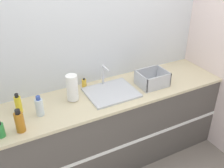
{
  "coord_description": "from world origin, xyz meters",
  "views": [
    {
      "loc": [
        -1.05,
        -1.74,
        2.32
      ],
      "look_at": [
        0.0,
        0.28,
        1.02
      ],
      "focal_mm": 42.0,
      "sensor_mm": 36.0,
      "label": 1
    }
  ],
  "objects": [
    {
      "name": "sink",
      "position": [
        0.01,
        0.31,
        0.92
      ],
      "size": [
        0.5,
        0.43,
        0.24
      ],
      "color": "silver",
      "rests_on": "counter_cabinet"
    },
    {
      "name": "dish_rack",
      "position": [
        0.48,
        0.25,
        0.96
      ],
      "size": [
        0.31,
        0.25,
        0.16
      ],
      "color": "#B7BABF",
      "rests_on": "counter_cabinet"
    },
    {
      "name": "wall_back",
      "position": [
        0.0,
        0.65,
        1.3
      ],
      "size": [
        4.91,
        0.06,
        2.6
      ],
      "color": "silver",
      "rests_on": "ground_plane"
    },
    {
      "name": "bottle_green",
      "position": [
        -1.09,
        0.12,
        0.97
      ],
      "size": [
        0.07,
        0.07,
        0.14
      ],
      "color": "#2D8C3D",
      "rests_on": "counter_cabinet"
    },
    {
      "name": "soap_dispenser",
      "position": [
        -0.19,
        0.55,
        0.95
      ],
      "size": [
        0.05,
        0.05,
        0.1
      ],
      "color": "gold",
      "rests_on": "counter_cabinet"
    },
    {
      "name": "bottle_amber",
      "position": [
        -0.93,
        0.12,
        1.0
      ],
      "size": [
        0.08,
        0.08,
        0.21
      ],
      "color": "#B26B19",
      "rests_on": "counter_cabinet"
    },
    {
      "name": "counter_cabinet",
      "position": [
        0.0,
        0.31,
        0.45
      ],
      "size": [
        2.54,
        0.64,
        0.9
      ],
      "color": "#514C47",
      "rests_on": "ground_plane"
    },
    {
      "name": "wall_right",
      "position": [
        1.29,
        0.31,
        1.3
      ],
      "size": [
        0.06,
        2.62,
        2.6
      ],
      "color": "silver",
      "rests_on": "ground_plane"
    },
    {
      "name": "bottle_clear",
      "position": [
        -0.73,
        0.27,
        0.99
      ],
      "size": [
        0.07,
        0.07,
        0.2
      ],
      "color": "silver",
      "rests_on": "counter_cabinet"
    },
    {
      "name": "bottle_yellow",
      "position": [
        -0.89,
        0.41,
        0.99
      ],
      "size": [
        0.06,
        0.06,
        0.19
      ],
      "color": "yellow",
      "rests_on": "counter_cabinet"
    },
    {
      "name": "paper_towel_roll",
      "position": [
        -0.39,
        0.36,
        1.04
      ],
      "size": [
        0.11,
        0.11,
        0.27
      ],
      "color": "#4C4C51",
      "rests_on": "counter_cabinet"
    }
  ]
}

